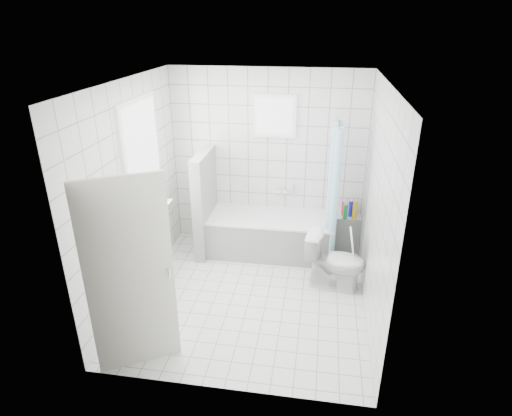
# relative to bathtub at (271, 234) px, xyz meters

# --- Properties ---
(ground) EXTENTS (3.00, 3.00, 0.00)m
(ground) POSITION_rel_bathtub_xyz_m (-0.12, -1.12, -0.29)
(ground) COLOR white
(ground) RESTS_ON ground
(ceiling) EXTENTS (3.00, 3.00, 0.00)m
(ceiling) POSITION_rel_bathtub_xyz_m (-0.12, -1.12, 2.31)
(ceiling) COLOR white
(ceiling) RESTS_ON ground
(wall_back) EXTENTS (2.80, 0.02, 2.60)m
(wall_back) POSITION_rel_bathtub_xyz_m (-0.12, 0.38, 1.01)
(wall_back) COLOR white
(wall_back) RESTS_ON ground
(wall_front) EXTENTS (2.80, 0.02, 2.60)m
(wall_front) POSITION_rel_bathtub_xyz_m (-0.12, -2.62, 1.01)
(wall_front) COLOR white
(wall_front) RESTS_ON ground
(wall_left) EXTENTS (0.02, 3.00, 2.60)m
(wall_left) POSITION_rel_bathtub_xyz_m (-1.52, -1.12, 1.01)
(wall_left) COLOR white
(wall_left) RESTS_ON ground
(wall_right) EXTENTS (0.02, 3.00, 2.60)m
(wall_right) POSITION_rel_bathtub_xyz_m (1.28, -1.12, 1.01)
(wall_right) COLOR white
(wall_right) RESTS_ON ground
(window_left) EXTENTS (0.01, 0.90, 1.40)m
(window_left) POSITION_rel_bathtub_xyz_m (-1.47, -0.82, 1.31)
(window_left) COLOR white
(window_left) RESTS_ON wall_left
(window_back) EXTENTS (0.50, 0.01, 0.50)m
(window_back) POSITION_rel_bathtub_xyz_m (-0.02, 0.33, 1.66)
(window_back) COLOR white
(window_back) RESTS_ON wall_back
(window_sill) EXTENTS (0.18, 1.02, 0.08)m
(window_sill) POSITION_rel_bathtub_xyz_m (-1.43, -0.82, 0.57)
(window_sill) COLOR white
(window_sill) RESTS_ON wall_left
(door) EXTENTS (0.71, 0.43, 2.00)m
(door) POSITION_rel_bathtub_xyz_m (-1.02, -2.41, 0.71)
(door) COLOR silver
(door) RESTS_ON ground
(bathtub) EXTENTS (1.79, 0.77, 0.58)m
(bathtub) POSITION_rel_bathtub_xyz_m (0.00, 0.00, 0.00)
(bathtub) COLOR white
(bathtub) RESTS_ON ground
(partition_wall) EXTENTS (0.15, 0.85, 1.50)m
(partition_wall) POSITION_rel_bathtub_xyz_m (-0.96, -0.05, 0.46)
(partition_wall) COLOR white
(partition_wall) RESTS_ON ground
(tiled_ledge) EXTENTS (0.40, 0.24, 0.55)m
(tiled_ledge) POSITION_rel_bathtub_xyz_m (1.10, 0.25, -0.02)
(tiled_ledge) COLOR white
(tiled_ledge) RESTS_ON ground
(toilet) EXTENTS (0.79, 0.53, 0.75)m
(toilet) POSITION_rel_bathtub_xyz_m (0.91, -0.76, 0.08)
(toilet) COLOR white
(toilet) RESTS_ON ground
(curtain_rod) EXTENTS (0.02, 0.80, 0.02)m
(curtain_rod) POSITION_rel_bathtub_xyz_m (0.83, -0.02, 1.71)
(curtain_rod) COLOR silver
(curtain_rod) RESTS_ON wall_back
(shower_curtain) EXTENTS (0.14, 0.48, 1.78)m
(shower_curtain) POSITION_rel_bathtub_xyz_m (0.83, -0.16, 0.81)
(shower_curtain) COLOR #4AB1DA
(shower_curtain) RESTS_ON curtain_rod
(tub_faucet) EXTENTS (0.18, 0.06, 0.06)m
(tub_faucet) POSITION_rel_bathtub_xyz_m (0.10, 0.33, 0.56)
(tub_faucet) COLOR silver
(tub_faucet) RESTS_ON wall_back
(sill_bottles) EXTENTS (0.16, 0.44, 0.33)m
(sill_bottles) POSITION_rel_bathtub_xyz_m (-1.42, -1.06, 0.74)
(sill_bottles) COLOR white
(sill_bottles) RESTS_ON window_sill
(ledge_bottles) EXTENTS (0.21, 0.18, 0.27)m
(ledge_bottles) POSITION_rel_bathtub_xyz_m (1.10, 0.21, 0.38)
(ledge_bottles) COLOR #189243
(ledge_bottles) RESTS_ON tiled_ledge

